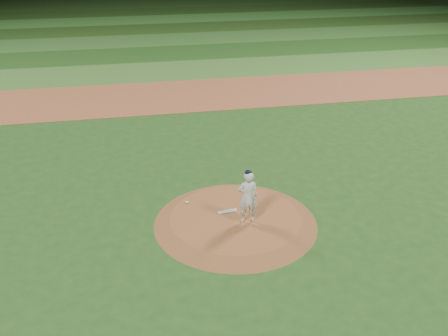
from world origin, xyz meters
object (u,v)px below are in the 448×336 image
(pitchers_mound, at_px, (235,220))
(pitcher_on_mound, at_px, (248,197))
(pitching_rubber, at_px, (227,211))
(rosin_bag, at_px, (187,202))

(pitchers_mound, xyz_separation_m, pitcher_on_mound, (0.32, -0.35, 1.05))
(pitchers_mound, bearing_deg, pitching_rubber, 120.47)
(pitching_rubber, height_order, rosin_bag, rosin_bag)
(pitchers_mound, bearing_deg, pitcher_on_mound, -47.76)
(pitchers_mound, xyz_separation_m, rosin_bag, (-1.48, 1.21, 0.16))
(pitchers_mound, height_order, pitching_rubber, pitching_rubber)
(rosin_bag, xyz_separation_m, pitcher_on_mound, (1.80, -1.56, 0.89))
(pitchers_mound, relative_size, pitcher_on_mound, 2.92)
(pitchers_mound, height_order, rosin_bag, rosin_bag)
(pitcher_on_mound, bearing_deg, rosin_bag, 139.02)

